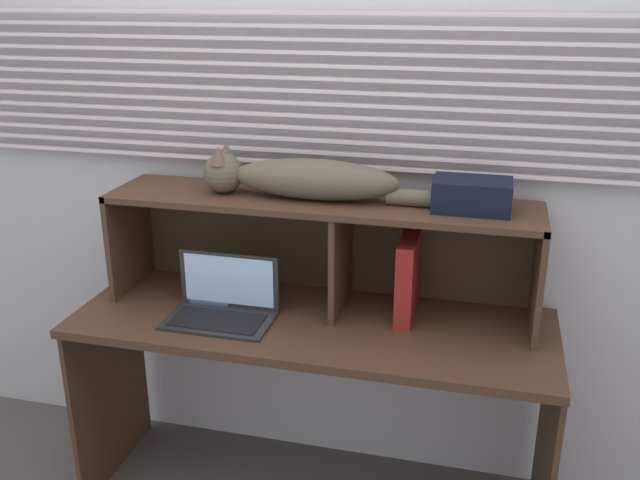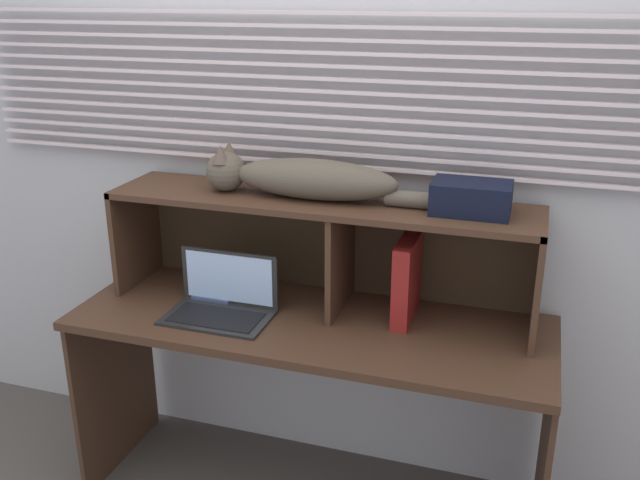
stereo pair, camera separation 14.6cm
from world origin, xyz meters
name	(u,v)px [view 1 (the left image)]	position (x,y,z in m)	size (l,w,h in m)	color
back_panel_with_blinds	(334,153)	(0.00, 0.55, 1.26)	(4.40, 0.08, 2.50)	#B6B7BA
desk	(312,355)	(0.00, 0.22, 0.61)	(1.63, 0.58, 0.75)	#422A1C
hutch_shelf_unit	(324,228)	(0.01, 0.37, 1.03)	(1.47, 0.32, 0.39)	#422A1C
cat	(302,178)	(-0.06, 0.34, 1.21)	(0.90, 0.16, 0.17)	brown
laptop	(222,305)	(-0.30, 0.17, 0.79)	(0.36, 0.22, 0.21)	black
binder_upright	(408,276)	(0.31, 0.34, 0.89)	(0.06, 0.25, 0.29)	maroon
book_stack	(221,289)	(-0.37, 0.34, 0.77)	(0.15, 0.24, 0.04)	#3C4D70
storage_box	(472,195)	(0.50, 0.34, 1.19)	(0.25, 0.16, 0.10)	black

